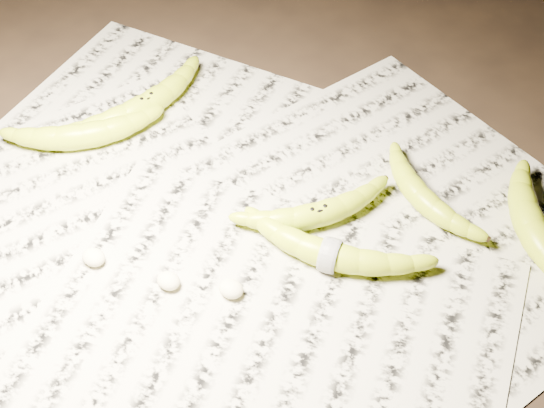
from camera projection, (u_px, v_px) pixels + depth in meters
The scene contains 12 objects.
ground at pixel (248, 248), 0.98m from camera, with size 3.00×3.00×0.00m, color black.
newspaper_patch at pixel (245, 222), 1.00m from camera, with size 0.90×0.70×0.01m, color #B2AE99.
banana_left_a at pixel (147, 103), 1.13m from camera, with size 0.21×0.06×0.04m, color #B6C218, non-canonical shape.
banana_left_b at pixel (83, 134), 1.08m from camera, with size 0.20×0.06×0.04m, color #B6C218, non-canonical shape.
banana_center at pixel (318, 213), 0.98m from camera, with size 0.19×0.06×0.03m, color #B6C218, non-canonical shape.
banana_taped at pixel (330, 253), 0.94m from camera, with size 0.22×0.06×0.04m, color #B6C218, non-canonical shape.
banana_upper_a at pixel (420, 194), 1.01m from camera, with size 0.17×0.05×0.03m, color #B6C218, non-canonical shape.
banana_upper_b at pixel (533, 228), 0.96m from camera, with size 0.20×0.07×0.04m, color #B6C218, non-canonical shape.
measuring_tape at pixel (330, 253), 0.94m from camera, with size 0.05×0.05×0.00m, color white.
flesh_chunk_a at pixel (93, 255), 0.95m from camera, with size 0.03×0.03×0.02m, color #F8EDC0.
flesh_chunk_b at pixel (168, 279), 0.92m from camera, with size 0.03×0.03×0.02m, color #F8EDC0.
flesh_chunk_c at pixel (231, 287), 0.92m from camera, with size 0.03×0.03×0.02m, color #F8EDC0.
Camera 1 is at (0.37, -0.49, 0.76)m, focal length 50.00 mm.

